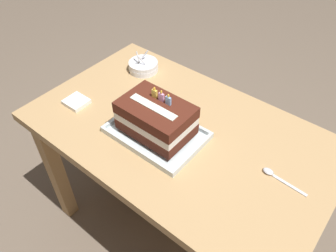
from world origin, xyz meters
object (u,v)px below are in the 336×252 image
at_px(serving_spoon_near_tray, 273,174).
at_px(bowl_stack, 143,66).
at_px(birthday_cake, 156,118).
at_px(napkin_pile, 76,102).
at_px(foil_tray, 157,133).

bearing_deg(serving_spoon_near_tray, bowl_stack, 166.12).
bearing_deg(birthday_cake, napkin_pile, -169.23).
bearing_deg(bowl_stack, serving_spoon_near_tray, -13.88).
bearing_deg(serving_spoon_near_tray, foil_tray, -166.95).
bearing_deg(napkin_pile, birthday_cake, 10.77).
relative_size(foil_tray, bowl_stack, 2.55).
bearing_deg(foil_tray, serving_spoon_near_tray, 13.05).
height_order(foil_tray, serving_spoon_near_tray, foil_tray).
bearing_deg(serving_spoon_near_tray, napkin_pile, -168.02).
distance_m(foil_tray, birthday_cake, 0.08).
distance_m(bowl_stack, serving_spoon_near_tray, 0.74).
bearing_deg(napkin_pile, bowl_stack, 81.52).
bearing_deg(birthday_cake, serving_spoon_near_tray, 13.04).
xyz_separation_m(bowl_stack, napkin_pile, (-0.05, -0.34, -0.01)).
distance_m(birthday_cake, napkin_pile, 0.38).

